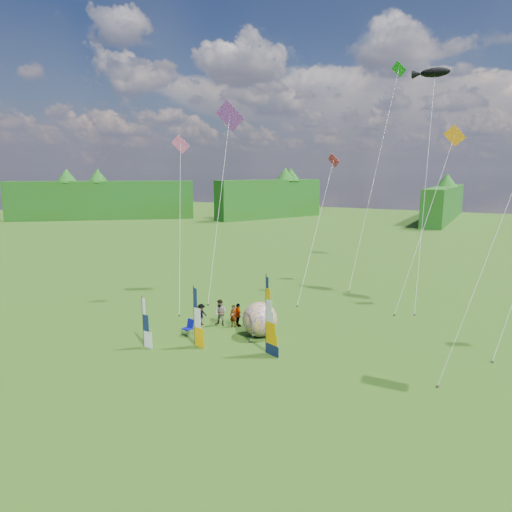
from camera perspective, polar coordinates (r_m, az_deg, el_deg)
The scene contains 18 objects.
ground at distance 24.81m, azimuth -2.48°, elevation -14.32°, with size 220.00×220.00×0.00m, color #274D0F.
treeline_ring at distance 23.42m, azimuth -2.56°, elevation -5.40°, with size 210.00×210.00×8.00m, color #145218, non-canonical shape.
feather_banner_main at distance 26.43m, azimuth 1.25°, elevation -7.42°, with size 1.24×0.10×4.56m, color #0F1C44, non-canonical shape.
side_banner_left at distance 27.87m, azimuth -7.75°, elevation -7.56°, with size 1.01×0.10×3.63m, color #E79E00, non-canonical shape.
side_banner_far at distance 28.37m, azimuth -13.94°, elevation -8.04°, with size 0.92×0.10×3.08m, color white, non-canonical shape.
bol_inflatable at distance 29.40m, azimuth 0.49°, elevation -7.91°, with size 2.24×2.24×2.24m, color #301A9E.
spectator_a at distance 31.23m, azimuth -2.84°, elevation -7.50°, with size 0.56×0.36×1.52m, color #66594C.
spectator_b at distance 31.49m, azimuth -4.46°, elevation -7.08°, with size 0.89×0.44×1.83m, color #66594C.
spectator_c at distance 31.74m, azimuth -6.86°, elevation -7.28°, with size 0.98×0.36×1.51m, color #66594C.
spectator_d at distance 31.31m, azimuth -2.25°, elevation -7.36°, with size 0.95×0.39×1.62m, color #66594C.
camp_chair at distance 30.01m, azimuth -8.56°, elevation -8.84°, with size 0.61×0.61×1.06m, color #090C6D, non-canonical shape.
kite_whale at distance 40.12m, azimuth 20.53°, elevation 9.76°, with size 4.46×14.80×20.68m, color black, non-canonical shape.
kite_rainbow_delta at distance 38.57m, azimuth -4.60°, elevation 8.03°, with size 6.71×11.67×17.52m, color red, non-canonical shape.
kite_parafoil at distance 25.47m, azimuth 28.90°, elevation 7.32°, with size 8.75×10.32×19.14m, color #D92A47, non-canonical shape.
small_kite_red at distance 38.35m, azimuth 7.60°, elevation 4.15°, with size 2.17×9.83×12.44m, color red, non-canonical shape.
small_kite_orange at distance 37.20m, azimuth 20.51°, elevation 5.07°, with size 5.24×10.13×14.63m, color orange, non-canonical shape.
small_kite_pink at distance 35.58m, azimuth -9.51°, elevation 4.73°, with size 5.79×7.44×13.83m, color #CF4F84, non-canonical shape.
small_kite_green at distance 44.25m, azimuth 14.69°, elevation 10.62°, with size 3.67×12.45×21.49m, color green, non-canonical shape.
Camera 1 is at (11.70, -19.24, 10.43)m, focal length 32.00 mm.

